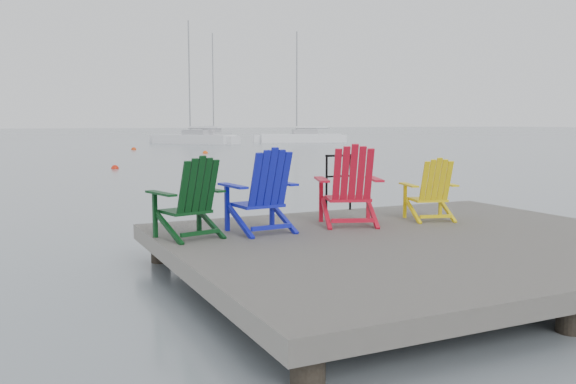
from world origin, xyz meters
name	(u,v)px	position (x,y,z in m)	size (l,w,h in m)	color
ground	(420,277)	(0.00, 0.00, 0.00)	(400.00, 400.00, 0.00)	slate
dock	(421,250)	(0.00, 0.00, 0.35)	(6.00, 5.00, 1.40)	#2A2725
handrail	(339,177)	(0.25, 2.45, 1.04)	(0.48, 0.04, 0.90)	black
chair_green	(190,198)	(-2.57, 1.17, 1.00)	(0.90, 0.86, 0.99)	black
chair_blue	(262,191)	(-1.63, 1.14, 1.04)	(0.90, 0.84, 1.06)	#1017AB
chair_red	(350,186)	(-0.34, 1.14, 1.05)	(1.04, 0.99, 1.09)	red
chair_yellow	(431,190)	(0.94, 1.01, 0.95)	(0.82, 0.78, 0.89)	yellow
sailboat_near	(194,140)	(11.43, 47.62, 0.36)	(6.34, 7.85, 11.22)	silver
sailboat_mid	(213,137)	(16.67, 58.15, 0.36)	(6.75, 8.33, 11.85)	silver
sailboat_far	(301,139)	(21.53, 46.19, 0.36)	(7.88, 4.28, 10.66)	white
buoy_a	(115,169)	(-0.33, 19.76, 0.00)	(0.32, 0.32, 0.32)	red
buoy_c	(205,153)	(6.89, 30.19, 0.00)	(0.34, 0.34, 0.34)	#E64D0D
buoy_d	(134,150)	(3.89, 37.02, 0.00)	(0.37, 0.37, 0.37)	red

